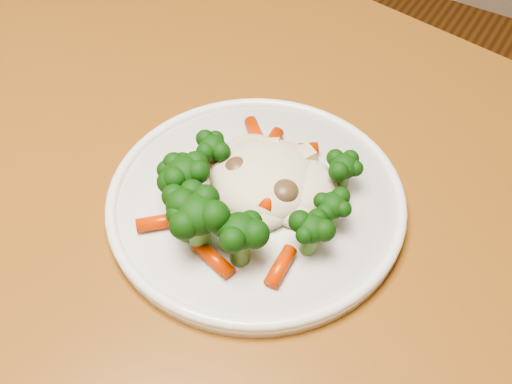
% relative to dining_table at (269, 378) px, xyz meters
% --- Properties ---
extents(dining_table, '(1.39, 1.04, 0.75)m').
position_rel_dining_table_xyz_m(dining_table, '(0.00, 0.00, 0.00)').
color(dining_table, '#905721').
rests_on(dining_table, ground).
extents(plate, '(0.26, 0.26, 0.01)m').
position_rel_dining_table_xyz_m(plate, '(-0.07, 0.09, 0.10)').
color(plate, white).
rests_on(plate, dining_table).
extents(meal, '(0.16, 0.18, 0.05)m').
position_rel_dining_table_xyz_m(meal, '(-0.07, 0.08, 0.13)').
color(meal, beige).
rests_on(meal, plate).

